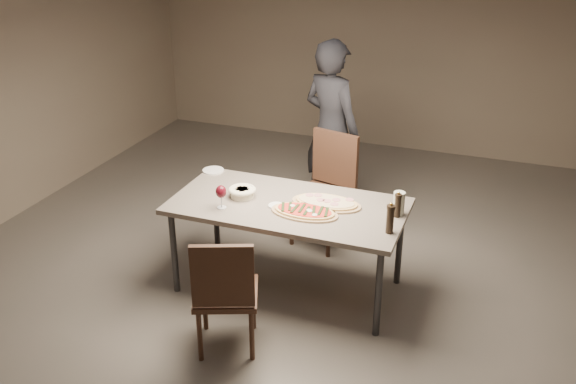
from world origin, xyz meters
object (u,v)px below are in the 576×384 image
(ham_pizza, at_px, (326,203))
(bread_basket, at_px, (242,192))
(chair_far, at_px, (328,182))
(diner, at_px, (331,130))
(pepper_mill_left, at_px, (398,205))
(carafe, at_px, (399,203))
(chair_near, at_px, (225,290))
(dining_table, at_px, (288,210))
(zucchini_pizza, at_px, (305,212))

(ham_pizza, height_order, bread_basket, bread_basket)
(chair_far, relative_size, diner, 0.58)
(diner, bearing_deg, pepper_mill_left, 148.86)
(carafe, distance_m, chair_near, 1.44)
(carafe, xyz_separation_m, diner, (-0.92, 1.31, 0.03))
(dining_table, bearing_deg, ham_pizza, 18.14)
(carafe, bearing_deg, bread_basket, -173.91)
(pepper_mill_left, xyz_separation_m, chair_far, (-0.78, 0.83, -0.28))
(dining_table, bearing_deg, pepper_mill_left, 5.34)
(dining_table, bearing_deg, bread_basket, -178.54)
(dining_table, bearing_deg, chair_near, -96.76)
(zucchini_pizza, bearing_deg, chair_near, -94.95)
(pepper_mill_left, bearing_deg, dining_table, -174.66)
(ham_pizza, bearing_deg, pepper_mill_left, -13.94)
(zucchini_pizza, distance_m, ham_pizza, 0.23)
(diner, bearing_deg, bread_basket, 103.26)
(zucchini_pizza, distance_m, carafe, 0.70)
(ham_pizza, bearing_deg, chair_far, 93.75)
(bread_basket, xyz_separation_m, pepper_mill_left, (1.21, 0.09, 0.05))
(zucchini_pizza, bearing_deg, pepper_mill_left, 30.98)
(dining_table, xyz_separation_m, pepper_mill_left, (0.83, 0.08, 0.15))
(pepper_mill_left, bearing_deg, chair_near, -133.34)
(bread_basket, bearing_deg, diner, 78.67)
(chair_far, distance_m, diner, 0.63)
(ham_pizza, distance_m, carafe, 0.56)
(bread_basket, bearing_deg, zucchini_pizza, -10.83)
(bread_basket, height_order, carafe, carafe)
(carafe, bearing_deg, pepper_mill_left, -90.00)
(dining_table, distance_m, zucchini_pizza, 0.22)
(carafe, bearing_deg, ham_pizza, -177.14)
(ham_pizza, bearing_deg, bread_basket, 176.30)
(pepper_mill_left, bearing_deg, ham_pizza, 178.50)
(ham_pizza, distance_m, pepper_mill_left, 0.56)
(bread_basket, distance_m, carafe, 1.22)
(chair_near, height_order, diner, diner)
(dining_table, height_order, chair_far, chair_far)
(carafe, distance_m, chair_far, 1.14)
(ham_pizza, bearing_deg, zucchini_pizza, -129.41)
(bread_basket, bearing_deg, dining_table, 1.46)
(zucchini_pizza, height_order, chair_near, chair_near)
(dining_table, distance_m, ham_pizza, 0.30)
(chair_near, bearing_deg, zucchini_pizza, 48.74)
(chair_near, bearing_deg, chair_far, 63.40)
(bread_basket, distance_m, diner, 1.47)
(zucchini_pizza, relative_size, carafe, 2.88)
(bread_basket, distance_m, chair_near, 0.99)
(bread_basket, distance_m, pepper_mill_left, 1.21)
(dining_table, bearing_deg, carafe, 8.19)
(carafe, relative_size, diner, 0.10)
(chair_near, bearing_deg, diner, 67.81)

